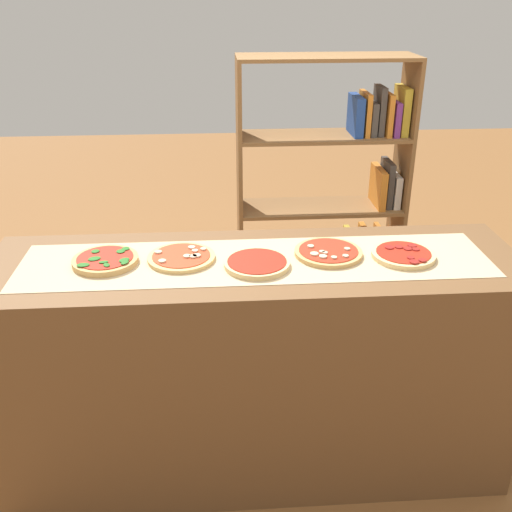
{
  "coord_description": "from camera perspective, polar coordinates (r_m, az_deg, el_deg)",
  "views": [
    {
      "loc": [
        -0.14,
        -1.95,
        1.91
      ],
      "look_at": [
        0.0,
        0.0,
        0.98
      ],
      "focal_mm": 40.83,
      "sensor_mm": 36.0,
      "label": 1
    }
  ],
  "objects": [
    {
      "name": "parchment_paper",
      "position": [
        2.17,
        0.0,
        -0.45
      ],
      "size": [
        1.75,
        0.39,
        0.0
      ],
      "primitive_type": "cube",
      "color": "tan",
      "rests_on": "counter"
    },
    {
      "name": "pizza_spinach_0",
      "position": [
        2.21,
        -14.54,
        -0.4
      ],
      "size": [
        0.24,
        0.24,
        0.03
      ],
      "color": "tan",
      "rests_on": "parchment_paper"
    },
    {
      "name": "counter",
      "position": [
        2.42,
        0.0,
        -10.72
      ],
      "size": [
        2.02,
        0.59,
        0.96
      ],
      "primitive_type": "cube",
      "color": "brown",
      "rests_on": "ground_plane"
    },
    {
      "name": "pizza_plain_2",
      "position": [
        2.12,
        0.09,
        -0.73
      ],
      "size": [
        0.24,
        0.24,
        0.02
      ],
      "color": "#E5C17F",
      "rests_on": "parchment_paper"
    },
    {
      "name": "pizza_mushroom_3",
      "position": [
        2.23,
        7.09,
        0.35
      ],
      "size": [
        0.26,
        0.26,
        0.03
      ],
      "color": "tan",
      "rests_on": "parchment_paper"
    },
    {
      "name": "bookshelf",
      "position": [
        3.21,
        8.39,
        4.63
      ],
      "size": [
        0.89,
        0.3,
        1.57
      ],
      "color": "brown",
      "rests_on": "ground_plane"
    },
    {
      "name": "pizza_pepperoni_4",
      "position": [
        2.26,
        14.24,
        0.14
      ],
      "size": [
        0.24,
        0.24,
        0.03
      ],
      "color": "#E5C17F",
      "rests_on": "parchment_paper"
    },
    {
      "name": "ground_plane",
      "position": [
        2.73,
        0.0,
        -18.85
      ],
      "size": [
        12.0,
        12.0,
        0.0
      ],
      "primitive_type": "plane",
      "color": "brown"
    },
    {
      "name": "pizza_mushroom_1",
      "position": [
        2.19,
        -7.31,
        -0.12
      ],
      "size": [
        0.25,
        0.25,
        0.02
      ],
      "color": "#DBB26B",
      "rests_on": "parchment_paper"
    }
  ]
}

